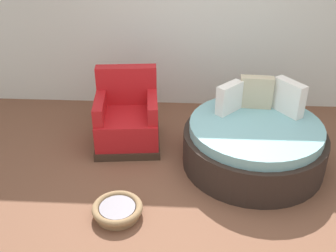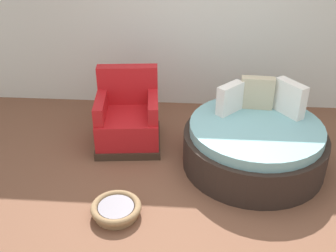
% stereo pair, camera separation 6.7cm
% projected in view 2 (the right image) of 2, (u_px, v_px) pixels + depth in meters
% --- Properties ---
extents(ground_plane, '(8.00, 8.00, 0.02)m').
position_uv_depth(ground_plane, '(200.00, 199.00, 4.32)').
color(ground_plane, brown).
extents(back_wall, '(8.00, 0.12, 2.73)m').
position_uv_depth(back_wall, '(205.00, 13.00, 5.57)').
color(back_wall, silver).
rests_on(back_wall, ground_plane).
extents(round_daybed, '(1.64, 1.64, 0.95)m').
position_uv_depth(round_daybed, '(254.00, 144.00, 4.71)').
color(round_daybed, '#2D231E').
rests_on(round_daybed, ground_plane).
extents(red_armchair, '(0.88, 0.88, 0.94)m').
position_uv_depth(red_armchair, '(128.00, 119.00, 5.12)').
color(red_armchair, '#38281E').
rests_on(red_armchair, ground_plane).
extents(pet_basket, '(0.51, 0.51, 0.13)m').
position_uv_depth(pet_basket, '(116.00, 209.00, 4.05)').
color(pet_basket, '#8E704C').
rests_on(pet_basket, ground_plane).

